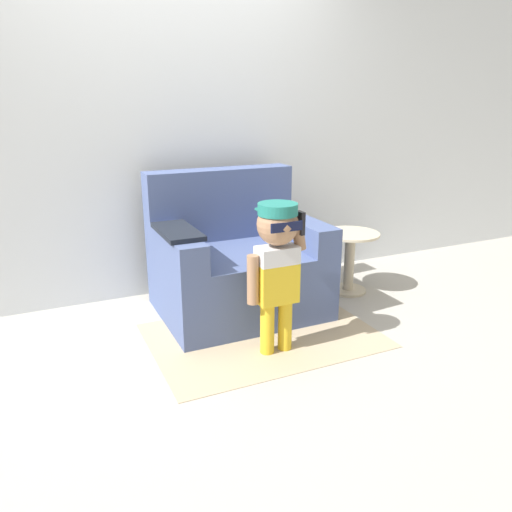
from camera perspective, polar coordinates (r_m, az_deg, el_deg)
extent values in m
plane|color=#ADA89E|center=(3.43, -5.43, -7.24)|extent=(10.00, 10.00, 0.00)
cube|color=silver|center=(3.75, -9.55, 15.31)|extent=(10.00, 0.05, 2.60)
cube|color=#475684|center=(3.47, -1.96, -2.82)|extent=(1.08, 0.88, 0.45)
cube|color=#475684|center=(3.64, -4.16, 5.98)|extent=(1.08, 0.19, 0.51)
cube|color=#475684|center=(3.14, -8.88, 0.91)|extent=(0.18, 0.69, 0.19)
cube|color=#475684|center=(3.48, 5.43, 2.69)|extent=(0.18, 0.69, 0.19)
cube|color=black|center=(3.11, -8.98, 2.81)|extent=(0.22, 0.48, 0.03)
cylinder|color=gold|center=(2.93, 1.30, -8.27)|extent=(0.08, 0.08, 0.32)
cylinder|color=gold|center=(2.98, 3.33, -7.85)|extent=(0.08, 0.08, 0.32)
cube|color=gold|center=(2.84, 2.39, -3.07)|extent=(0.23, 0.13, 0.23)
cube|color=silver|center=(2.79, 2.43, 0.12)|extent=(0.23, 0.13, 0.10)
sphere|color=#997051|center=(2.74, 2.48, 3.60)|extent=(0.23, 0.23, 0.23)
cylinder|color=#1E7066|center=(2.72, 2.50, 5.38)|extent=(0.22, 0.22, 0.06)
cube|color=#1E7066|center=(2.82, 1.52, 5.33)|extent=(0.13, 0.10, 0.01)
cube|color=#0F1433|center=(2.65, 3.54, 3.33)|extent=(0.19, 0.01, 0.05)
cylinder|color=#997051|center=(2.77, -0.36, -2.73)|extent=(0.07, 0.07, 0.28)
cylinder|color=#997051|center=(2.82, 4.91, 2.32)|extent=(0.09, 0.07, 0.17)
cube|color=black|center=(2.79, 5.10, 3.79)|extent=(0.02, 0.07, 0.13)
cylinder|color=beige|center=(3.95, 10.42, -3.83)|extent=(0.28, 0.28, 0.02)
cylinder|color=beige|center=(3.88, 10.59, -0.85)|extent=(0.08, 0.08, 0.45)
cylinder|color=beige|center=(3.81, 10.79, 2.51)|extent=(0.43, 0.43, 0.02)
cube|color=tan|center=(3.19, 0.84, -9.04)|extent=(1.40, 0.98, 0.01)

